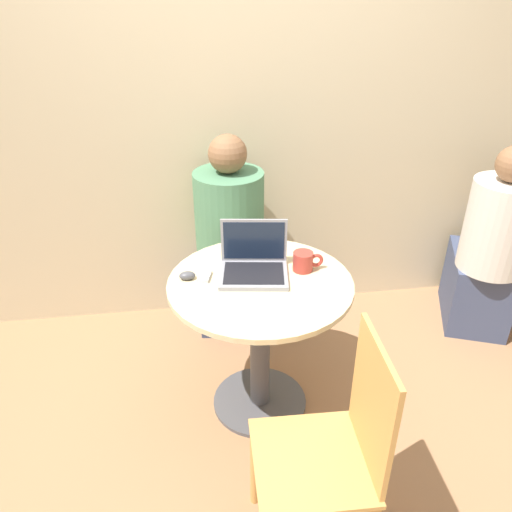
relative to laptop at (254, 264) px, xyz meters
The scene contains 10 objects.
ground_plane 0.78m from the laptop, 75.60° to the right, with size 12.00×12.00×0.00m, color #9E704C.
back_wall 1.00m from the laptop, 88.74° to the left, with size 7.00×0.05×2.60m.
round_table 0.27m from the laptop, 75.60° to the right, with size 0.83×0.83×0.73m.
laptop is the anchor object (origin of this frame).
cell_phone 0.23m from the laptop, behind, with size 0.07×0.10×0.02m.
computer_mouse 0.30m from the laptop, behind, with size 0.07×0.05×0.04m.
coffee_cup 0.23m from the laptop, ahead, with size 0.14×0.09×0.09m.
chair_empty 0.87m from the laptop, 78.71° to the right, with size 0.41×0.41×0.93m.
person_seated 0.73m from the laptop, 93.92° to the left, with size 0.43×0.62×1.21m.
person_background 1.53m from the laptop, 15.85° to the left, with size 0.51×0.60×1.16m.
Camera 1 is at (-0.28, -1.85, 1.91)m, focal length 35.00 mm.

